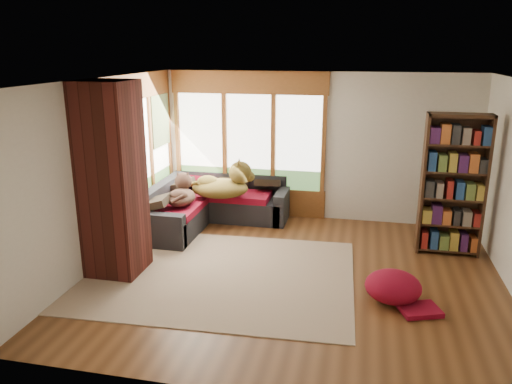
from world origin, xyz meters
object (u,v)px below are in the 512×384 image
at_px(area_rug, 216,274).
at_px(dog_brindle, 181,189).
at_px(brick_chimney, 112,180).
at_px(pouf, 393,286).
at_px(sectional_sofa, 197,207).
at_px(bookshelf, 453,186).
at_px(dog_tan, 225,180).

height_order(area_rug, dog_brindle, dog_brindle).
distance_m(brick_chimney, dog_brindle, 1.75).
relative_size(brick_chimney, pouf, 3.81).
distance_m(sectional_sofa, pouf, 3.87).
height_order(area_rug, bookshelf, bookshelf).
distance_m(pouf, dog_brindle, 3.78).
relative_size(area_rug, pouf, 5.43).
height_order(sectional_sofa, dog_brindle, dog_brindle).
distance_m(dog_tan, dog_brindle, 0.77).
height_order(sectional_sofa, area_rug, sectional_sofa).
bearing_deg(brick_chimney, dog_tan, 65.43).
height_order(brick_chimney, bookshelf, brick_chimney).
relative_size(sectional_sofa, bookshelf, 1.05).
relative_size(bookshelf, dog_tan, 1.91).
bearing_deg(dog_brindle, pouf, -127.29).
distance_m(brick_chimney, bookshelf, 4.83).
bearing_deg(area_rug, dog_brindle, 124.72).
height_order(area_rug, pouf, pouf).
bearing_deg(bookshelf, sectional_sofa, 174.30).
bearing_deg(brick_chimney, pouf, -1.15).
relative_size(sectional_sofa, dog_brindle, 2.69).
xyz_separation_m(pouf, dog_tan, (-2.73, 2.16, 0.62)).
relative_size(sectional_sofa, area_rug, 0.59).
distance_m(area_rug, pouf, 2.35).
xyz_separation_m(brick_chimney, bookshelf, (4.54, 1.64, -0.25)).
relative_size(sectional_sofa, pouf, 3.22).
distance_m(brick_chimney, pouf, 3.84).
relative_size(area_rug, bookshelf, 1.77).
bearing_deg(sectional_sofa, bookshelf, -3.75).
xyz_separation_m(brick_chimney, dog_brindle, (0.34, 1.62, -0.56)).
xyz_separation_m(sectional_sofa, area_rug, (0.91, -1.89, -0.30)).
bearing_deg(bookshelf, dog_tan, 172.91).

